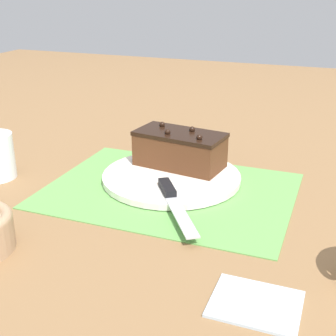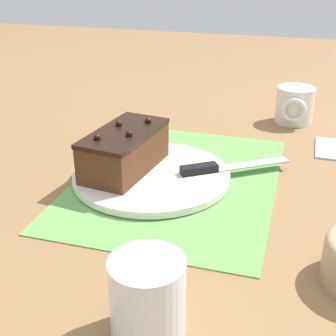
# 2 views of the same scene
# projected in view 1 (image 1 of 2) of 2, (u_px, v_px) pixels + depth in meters

# --- Properties ---
(ground_plane) EXTENTS (3.00, 3.00, 0.00)m
(ground_plane) POSITION_uv_depth(u_px,v_px,m) (169.00, 191.00, 0.89)
(ground_plane) COLOR olive
(placemat_woven) EXTENTS (0.46, 0.34, 0.00)m
(placemat_woven) POSITION_uv_depth(u_px,v_px,m) (169.00, 190.00, 0.89)
(placemat_woven) COLOR #609E4C
(placemat_woven) RESTS_ON ground_plane
(cake_plate) EXTENTS (0.27, 0.27, 0.01)m
(cake_plate) POSITION_uv_depth(u_px,v_px,m) (171.00, 177.00, 0.93)
(cake_plate) COLOR white
(cake_plate) RESTS_ON placemat_woven
(chocolate_cake) EXTENTS (0.19, 0.11, 0.08)m
(chocolate_cake) POSITION_uv_depth(u_px,v_px,m) (180.00, 149.00, 0.95)
(chocolate_cake) COLOR #512D19
(chocolate_cake) RESTS_ON cake_plate
(serving_knife) EXTENTS (0.13, 0.18, 0.01)m
(serving_knife) POSITION_uv_depth(u_px,v_px,m) (172.00, 197.00, 0.82)
(serving_knife) COLOR black
(serving_knife) RESTS_ON cake_plate
(folded_napkin) EXTENTS (0.11, 0.09, 0.01)m
(folded_napkin) POSITION_uv_depth(u_px,v_px,m) (256.00, 303.00, 0.58)
(folded_napkin) COLOR silver
(folded_napkin) RESTS_ON ground_plane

